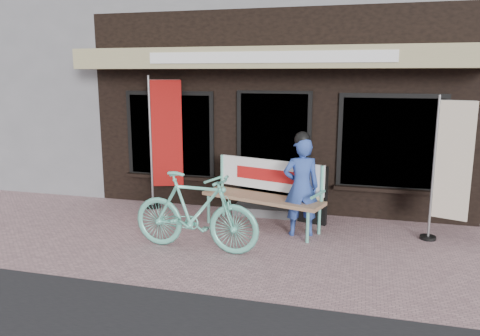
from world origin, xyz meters
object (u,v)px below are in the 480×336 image
(person, at_px, (301,185))
(menu_stand, at_px, (313,194))
(nobori_red, at_px, (164,141))
(nobori_cream, at_px, (450,169))
(bench, at_px, (265,188))
(bicycle, at_px, (195,212))

(person, bearing_deg, menu_stand, 61.59)
(nobori_red, relative_size, nobori_cream, 1.12)
(bench, bearing_deg, bicycle, -103.37)
(person, distance_m, nobori_red, 2.85)
(nobori_red, bearing_deg, nobori_cream, -26.61)
(nobori_cream, bearing_deg, bench, -161.17)
(nobori_red, relative_size, menu_stand, 2.47)
(person, relative_size, nobori_red, 0.66)
(bench, bearing_deg, menu_stand, 43.88)
(menu_stand, bearing_deg, person, -83.14)
(bicycle, height_order, nobori_cream, nobori_cream)
(person, xyz_separation_m, bicycle, (-1.36, -1.03, -0.24))
(bench, height_order, bicycle, bicycle)
(nobori_red, height_order, nobori_cream, nobori_red)
(nobori_red, distance_m, nobori_cream, 4.85)
(nobori_red, bearing_deg, person, -37.10)
(bicycle, relative_size, nobori_cream, 0.86)
(person, bearing_deg, nobori_cream, -12.15)
(bicycle, relative_size, menu_stand, 1.89)
(menu_stand, bearing_deg, nobori_cream, 5.76)
(person, distance_m, bicycle, 1.72)
(bench, relative_size, bicycle, 1.11)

